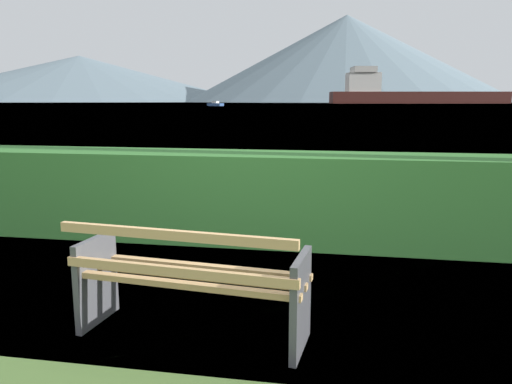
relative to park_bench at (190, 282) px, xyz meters
The scene contains 7 objects.
ground_plane 0.43m from the park_bench, 83.94° to the left, with size 1400.00×1400.00×0.00m, color #4C6B33.
water_surface 309.51m from the park_bench, 90.00° to the left, with size 620.00×620.00×0.00m, color slate.
park_bench is the anchor object (origin of this frame).
hedge_row 2.64m from the park_bench, 89.86° to the left, with size 12.32×0.89×1.07m, color #387A33.
cargo_ship_large 291.56m from the park_bench, 83.38° to the left, with size 98.67×31.45×20.00m.
fishing_boat_near 152.80m from the park_bench, 104.61° to the left, with size 5.85×4.69×1.48m.
distant_hills 557.46m from the park_bench, 95.88° to the left, with size 966.41×418.01×87.02m.
Camera 1 is at (1.05, -3.29, 1.70)m, focal length 34.84 mm.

